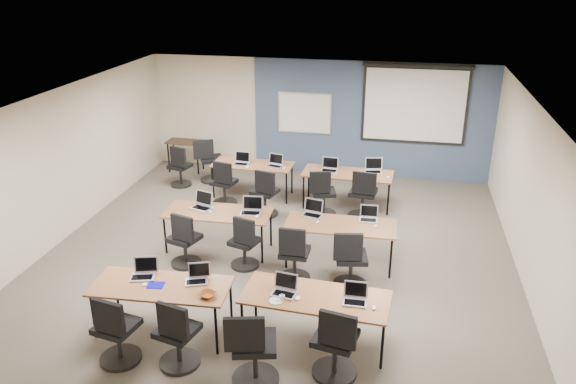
% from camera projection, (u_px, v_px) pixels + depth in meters
% --- Properties ---
extents(floor, '(8.00, 9.00, 0.02)m').
position_uv_depth(floor, '(276.00, 259.00, 9.63)').
color(floor, '#6B6354').
rests_on(floor, ground).
extents(ceiling, '(8.00, 9.00, 0.02)m').
position_uv_depth(ceiling, '(275.00, 105.00, 8.61)').
color(ceiling, white).
rests_on(ceiling, ground).
extents(wall_back, '(8.00, 0.04, 2.70)m').
position_uv_depth(wall_back, '(318.00, 117.00, 13.20)').
color(wall_back, beige).
rests_on(wall_back, ground).
extents(wall_front, '(8.00, 0.04, 2.70)m').
position_uv_depth(wall_front, '(165.00, 367.00, 5.04)').
color(wall_front, beige).
rests_on(wall_front, ground).
extents(wall_left, '(0.04, 9.00, 2.70)m').
position_uv_depth(wall_left, '(54.00, 170.00, 9.86)').
color(wall_left, beige).
rests_on(wall_left, ground).
extents(wall_right, '(0.04, 9.00, 2.70)m').
position_uv_depth(wall_right, '(536.00, 206.00, 8.38)').
color(wall_right, beige).
rests_on(wall_right, ground).
extents(blue_accent_panel, '(5.50, 0.04, 2.70)m').
position_uv_depth(blue_accent_panel, '(371.00, 120.00, 12.94)').
color(blue_accent_panel, '#3D5977').
rests_on(blue_accent_panel, wall_back).
extents(whiteboard, '(1.28, 0.03, 0.98)m').
position_uv_depth(whiteboard, '(305.00, 113.00, 13.15)').
color(whiteboard, silver).
rests_on(whiteboard, wall_back).
extents(projector_screen, '(2.40, 0.10, 1.82)m').
position_uv_depth(projector_screen, '(415.00, 100.00, 12.51)').
color(projector_screen, black).
rests_on(projector_screen, wall_back).
extents(training_table_front_left, '(1.84, 0.77, 0.73)m').
position_uv_depth(training_table_front_left, '(161.00, 288.00, 7.50)').
color(training_table_front_left, '#A26638').
rests_on(training_table_front_left, floor).
extents(training_table_front_right, '(1.91, 0.80, 0.73)m').
position_uv_depth(training_table_front_right, '(315.00, 299.00, 7.26)').
color(training_table_front_right, olive).
rests_on(training_table_front_right, floor).
extents(training_table_mid_left, '(1.85, 0.77, 0.73)m').
position_uv_depth(training_table_mid_left, '(218.00, 214.00, 9.72)').
color(training_table_mid_left, olive).
rests_on(training_table_mid_left, floor).
extents(training_table_mid_right, '(1.83, 0.76, 0.73)m').
position_uv_depth(training_table_mid_right, '(340.00, 227.00, 9.25)').
color(training_table_mid_right, olive).
rests_on(training_table_mid_right, floor).
extents(training_table_back_left, '(1.72, 0.72, 0.73)m').
position_uv_depth(training_table_back_left, '(253.00, 166.00, 12.03)').
color(training_table_back_left, '#A87330').
rests_on(training_table_back_left, floor).
extents(training_table_back_right, '(1.84, 0.77, 0.73)m').
position_uv_depth(training_table_back_right, '(348.00, 175.00, 11.51)').
color(training_table_back_right, '#A67C45').
rests_on(training_table_back_right, floor).
extents(laptop_0, '(0.33, 0.28, 0.25)m').
position_uv_depth(laptop_0, '(144.00, 272.00, 7.68)').
color(laptop_0, '#B7B7C2').
rests_on(laptop_0, training_table_front_left).
extents(mouse_0, '(0.06, 0.09, 0.03)m').
position_uv_depth(mouse_0, '(145.00, 285.00, 7.48)').
color(mouse_0, white).
rests_on(mouse_0, training_table_front_left).
extents(task_chair_0, '(0.53, 0.53, 1.01)m').
position_uv_depth(task_chair_0, '(116.00, 335.00, 6.99)').
color(task_chair_0, black).
rests_on(task_chair_0, floor).
extents(laptop_1, '(0.30, 0.25, 0.23)m').
position_uv_depth(laptop_1, '(198.00, 277.00, 7.57)').
color(laptop_1, '#A1A1A8').
rests_on(laptop_1, training_table_front_left).
extents(mouse_1, '(0.06, 0.10, 0.03)m').
position_uv_depth(mouse_1, '(213.00, 291.00, 7.32)').
color(mouse_1, white).
rests_on(mouse_1, training_table_front_left).
extents(task_chair_1, '(0.52, 0.52, 1.00)m').
position_uv_depth(task_chair_1, '(177.00, 339.00, 6.93)').
color(task_chair_1, black).
rests_on(task_chair_1, floor).
extents(laptop_2, '(0.31, 0.27, 0.24)m').
position_uv_depth(laptop_2, '(285.00, 289.00, 7.30)').
color(laptop_2, silver).
rests_on(laptop_2, training_table_front_right).
extents(mouse_2, '(0.10, 0.12, 0.04)m').
position_uv_depth(mouse_2, '(298.00, 298.00, 7.17)').
color(mouse_2, white).
rests_on(mouse_2, training_table_front_right).
extents(task_chair_2, '(0.58, 0.58, 1.05)m').
position_uv_depth(task_chair_2, '(253.00, 354.00, 6.63)').
color(task_chair_2, black).
rests_on(task_chair_2, floor).
extents(laptop_3, '(0.30, 0.26, 0.23)m').
position_uv_depth(laptop_3, '(355.00, 297.00, 7.11)').
color(laptop_3, '#ABAAB3').
rests_on(laptop_3, training_table_front_right).
extents(mouse_3, '(0.08, 0.11, 0.03)m').
position_uv_depth(mouse_3, '(374.00, 308.00, 6.98)').
color(mouse_3, white).
rests_on(mouse_3, training_table_front_right).
extents(task_chair_3, '(0.56, 0.56, 1.03)m').
position_uv_depth(task_chair_3, '(335.00, 348.00, 6.74)').
color(task_chair_3, black).
rests_on(task_chair_3, floor).
extents(laptop_4, '(0.36, 0.31, 0.27)m').
position_uv_depth(laptop_4, '(202.00, 204.00, 9.85)').
color(laptop_4, '#B3B3B4').
rests_on(laptop_4, training_table_mid_left).
extents(mouse_4, '(0.07, 0.10, 0.03)m').
position_uv_depth(mouse_4, '(210.00, 212.00, 9.67)').
color(mouse_4, white).
rests_on(mouse_4, training_table_mid_left).
extents(task_chair_4, '(0.53, 0.51, 0.99)m').
position_uv_depth(task_chair_4, '(185.00, 244.00, 9.28)').
color(task_chair_4, black).
rests_on(task_chair_4, floor).
extents(laptop_5, '(0.35, 0.30, 0.27)m').
position_uv_depth(laptop_5, '(251.00, 209.00, 9.65)').
color(laptop_5, '#B3B2BD').
rests_on(laptop_5, training_table_mid_left).
extents(mouse_5, '(0.09, 0.12, 0.04)m').
position_uv_depth(mouse_5, '(257.00, 216.00, 9.50)').
color(mouse_5, white).
rests_on(mouse_5, training_table_mid_left).
extents(task_chair_5, '(0.49, 0.48, 0.96)m').
position_uv_depth(task_chair_5, '(245.00, 246.00, 9.23)').
color(task_chair_5, black).
rests_on(task_chair_5, floor).
extents(laptop_6, '(0.33, 0.28, 0.25)m').
position_uv_depth(laptop_6, '(313.00, 211.00, 9.57)').
color(laptop_6, silver).
rests_on(laptop_6, training_table_mid_right).
extents(mouse_6, '(0.08, 0.10, 0.03)m').
position_uv_depth(mouse_6, '(318.00, 222.00, 9.29)').
color(mouse_6, white).
rests_on(mouse_6, training_table_mid_right).
extents(task_chair_6, '(0.51, 0.51, 0.99)m').
position_uv_depth(task_chair_6, '(294.00, 258.00, 8.83)').
color(task_chair_6, black).
rests_on(task_chair_6, floor).
extents(laptop_7, '(0.30, 0.26, 0.23)m').
position_uv_depth(laptop_7, '(369.00, 216.00, 9.38)').
color(laptop_7, '#BDBCC1').
rests_on(laptop_7, training_table_mid_right).
extents(mouse_7, '(0.07, 0.09, 0.03)m').
position_uv_depth(mouse_7, '(376.00, 226.00, 9.15)').
color(mouse_7, white).
rests_on(mouse_7, training_table_mid_right).
extents(task_chair_7, '(0.54, 0.54, 1.02)m').
position_uv_depth(task_chair_7, '(350.00, 264.00, 8.64)').
color(task_chair_7, black).
rests_on(task_chair_7, floor).
extents(laptop_8, '(0.33, 0.28, 0.25)m').
position_uv_depth(laptop_8, '(241.00, 161.00, 11.99)').
color(laptop_8, '#A8A8AB').
rests_on(laptop_8, training_table_back_left).
extents(mouse_8, '(0.08, 0.11, 0.04)m').
position_uv_depth(mouse_8, '(247.00, 167.00, 11.80)').
color(mouse_8, white).
rests_on(mouse_8, training_table_back_left).
extents(task_chair_8, '(0.51, 0.51, 0.99)m').
position_uv_depth(task_chair_8, '(224.00, 186.00, 11.67)').
color(task_chair_8, black).
rests_on(task_chair_8, floor).
extents(laptop_9, '(0.32, 0.27, 0.25)m').
position_uv_depth(laptop_9, '(275.00, 163.00, 11.87)').
color(laptop_9, silver).
rests_on(laptop_9, training_table_back_left).
extents(mouse_9, '(0.09, 0.11, 0.04)m').
position_uv_depth(mouse_9, '(284.00, 168.00, 11.73)').
color(mouse_9, white).
rests_on(mouse_9, training_table_back_left).
extents(task_chair_9, '(0.53, 0.52, 1.00)m').
position_uv_depth(task_chair_9, '(265.00, 197.00, 11.14)').
color(task_chair_9, black).
rests_on(task_chair_9, floor).
extents(laptop_10, '(0.34, 0.29, 0.26)m').
position_uv_depth(laptop_10, '(330.00, 167.00, 11.61)').
color(laptop_10, '#B1B1B7').
rests_on(laptop_10, training_table_back_right).
extents(mouse_10, '(0.06, 0.09, 0.03)m').
position_uv_depth(mouse_10, '(336.00, 173.00, 11.47)').
color(mouse_10, white).
rests_on(mouse_10, training_table_back_right).
extents(task_chair_10, '(0.51, 0.51, 0.99)m').
position_uv_depth(task_chair_10, '(323.00, 197.00, 11.15)').
color(task_chair_10, black).
rests_on(task_chair_10, floor).
extents(laptop_11, '(0.36, 0.31, 0.27)m').
position_uv_depth(laptop_11, '(373.00, 168.00, 11.55)').
color(laptop_11, '#A9A9B5').
rests_on(laptop_11, training_table_back_right).
extents(mouse_11, '(0.08, 0.10, 0.03)m').
position_uv_depth(mouse_11, '(388.00, 177.00, 11.24)').
color(mouse_11, white).
rests_on(mouse_11, training_table_back_right).
extents(task_chair_11, '(0.57, 0.57, 1.04)m').
position_uv_depth(task_chair_11, '(363.00, 198.00, 11.01)').
color(task_chair_11, black).
rests_on(task_chair_11, floor).
extents(blue_mousepad, '(0.24, 0.21, 0.01)m').
position_uv_depth(blue_mousepad, '(156.00, 285.00, 7.49)').
color(blue_mousepad, '#0708A3').
rests_on(blue_mousepad, training_table_front_left).
extents(snack_bowl, '(0.26, 0.26, 0.05)m').
position_uv_depth(snack_bowl, '(208.00, 295.00, 7.23)').
color(snack_bowl, brown).
rests_on(snack_bowl, training_table_front_left).
extents(snack_plate, '(0.22, 0.22, 0.01)m').
position_uv_depth(snack_plate, '(276.00, 301.00, 7.13)').
color(snack_plate, white).
rests_on(snack_plate, training_table_front_right).
extents(coffee_cup, '(0.07, 0.07, 0.05)m').
position_uv_depth(coffee_cup, '(282.00, 298.00, 7.13)').
color(coffee_cup, white).
rests_on(coffee_cup, snack_plate).
extents(utility_table, '(0.86, 0.48, 0.75)m').
position_uv_depth(utility_table, '(185.00, 145.00, 13.52)').
color(utility_table, black).
rests_on(utility_table, floor).
extents(spare_chair_a, '(0.62, 0.57, 1.04)m').
position_uv_depth(spare_chair_a, '(210.00, 164.00, 12.92)').
color(spare_chair_a, black).
rests_on(spare_chair_a, floor).
extents(spare_chair_b, '(0.49, 0.48, 0.97)m').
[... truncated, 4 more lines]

